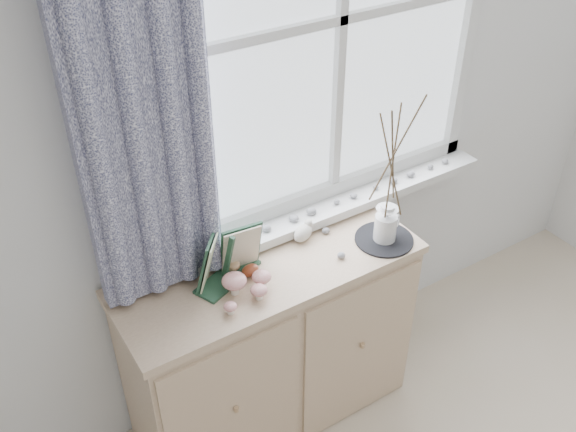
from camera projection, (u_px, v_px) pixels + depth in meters
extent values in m
cube|color=silver|center=(268.00, 125.00, 2.39)|extent=(4.00, 0.04, 2.60)
cube|color=silver|center=(339.00, 18.00, 2.31)|extent=(1.30, 0.01, 1.40)
cube|color=silver|center=(341.00, 203.00, 2.71)|extent=(1.45, 0.16, 0.04)
cube|color=black|center=(135.00, 73.00, 1.85)|extent=(0.44, 0.06, 1.61)
cube|color=#CDAF90|center=(272.00, 348.00, 2.68)|extent=(1.17, 0.43, 0.81)
cube|color=#CDAF90|center=(270.00, 271.00, 2.43)|extent=(1.20, 0.45, 0.03)
cube|color=tan|center=(235.00, 417.00, 2.40)|extent=(0.55, 0.01, 0.75)
cube|color=tan|center=(359.00, 353.00, 2.65)|extent=(0.55, 0.01, 0.75)
cylinder|color=white|center=(235.00, 287.00, 2.28)|extent=(0.03, 0.03, 0.06)
ellipsoid|color=#A00905|center=(234.00, 281.00, 2.27)|extent=(0.09, 0.09, 0.05)
cylinder|color=white|center=(259.00, 294.00, 2.27)|extent=(0.03, 0.03, 0.04)
ellipsoid|color=#A00905|center=(259.00, 290.00, 2.26)|extent=(0.06, 0.06, 0.03)
cylinder|color=white|center=(231.00, 310.00, 2.21)|extent=(0.02, 0.02, 0.03)
ellipsoid|color=#A00905|center=(230.00, 306.00, 2.20)|extent=(0.05, 0.05, 0.03)
cylinder|color=white|center=(262.00, 282.00, 2.32)|extent=(0.03, 0.03, 0.05)
ellipsoid|color=#A00905|center=(261.00, 277.00, 2.30)|extent=(0.07, 0.07, 0.04)
ellipsoid|color=tan|center=(233.00, 265.00, 2.39)|extent=(0.05, 0.04, 0.07)
ellipsoid|color=tan|center=(215.00, 259.00, 2.42)|extent=(0.05, 0.04, 0.07)
ellipsoid|color=maroon|center=(250.00, 270.00, 2.36)|extent=(0.05, 0.04, 0.07)
ellipsoid|color=tan|center=(245.00, 254.00, 2.44)|extent=(0.05, 0.04, 0.07)
cylinder|color=black|center=(384.00, 239.00, 2.55)|extent=(0.23, 0.23, 0.01)
cylinder|color=silver|center=(385.00, 228.00, 2.52)|extent=(0.11, 0.11, 0.11)
cone|color=silver|center=(387.00, 213.00, 2.47)|extent=(0.09, 0.09, 0.04)
cylinder|color=silver|center=(387.00, 208.00, 2.46)|extent=(0.06, 0.06, 0.02)
torus|color=silver|center=(395.00, 222.00, 2.53)|extent=(0.07, 0.03, 0.07)
ellipsoid|color=gray|center=(341.00, 256.00, 2.46)|extent=(0.03, 0.03, 0.02)
ellipsoid|color=gray|center=(326.00, 231.00, 2.58)|extent=(0.03, 0.03, 0.02)
ellipsoid|color=gray|center=(383.00, 234.00, 2.57)|extent=(0.03, 0.03, 0.02)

